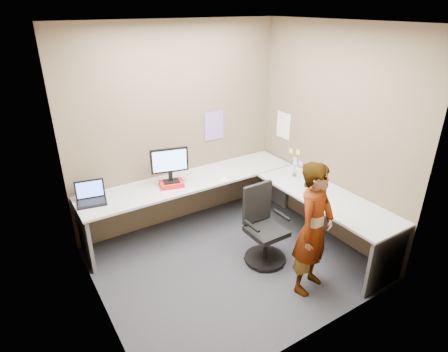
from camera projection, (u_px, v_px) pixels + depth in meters
ground at (231, 263)px, 4.53m from camera, size 3.00×3.00×0.00m
wall_back at (178, 128)px, 4.96m from camera, size 3.00×0.00×3.00m
wall_right at (332, 136)px, 4.69m from camera, size 0.00×2.70×2.70m
wall_left at (87, 195)px, 3.24m from camera, size 0.00×2.70×2.70m
ceiling at (233, 23)px, 3.39m from camera, size 3.00×3.00×0.00m
desk at (243, 198)px, 4.79m from camera, size 2.98×2.58×0.73m
paper_ream at (172, 184)px, 4.78m from camera, size 0.34×0.28×0.06m
monitor at (170, 162)px, 4.67m from camera, size 0.47×0.18×0.45m
laptop at (91, 197)px, 4.40m from camera, size 0.38×0.34×0.24m
trackball_mouse at (182, 182)px, 4.85m from camera, size 0.12×0.08×0.07m
origami at (224, 177)px, 4.96m from camera, size 0.10×0.10×0.06m
stapler at (310, 184)px, 4.78m from camera, size 0.15×0.06×0.05m
flower at (295, 166)px, 5.01m from camera, size 0.07×0.07×0.22m
calendar_purple at (214, 126)px, 5.24m from camera, size 0.30×0.01×0.40m
calendar_white at (283, 125)px, 5.42m from camera, size 0.01×0.28×0.38m
sticky_note_a at (298, 152)px, 5.27m from camera, size 0.01×0.07×0.07m
sticky_note_b at (295, 160)px, 5.37m from camera, size 0.01×0.07×0.07m
sticky_note_c at (301, 164)px, 5.28m from camera, size 0.01×0.07×0.07m
sticky_note_d at (291, 151)px, 5.40m from camera, size 0.01×0.07×0.07m
office_chair at (263, 232)px, 4.46m from camera, size 0.50×0.50×0.94m
person at (314, 229)px, 3.86m from camera, size 0.63×0.52×1.48m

